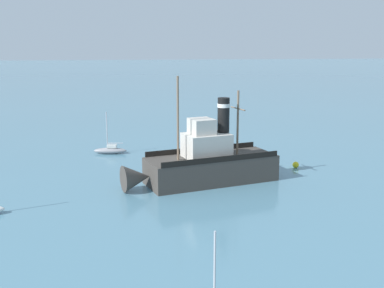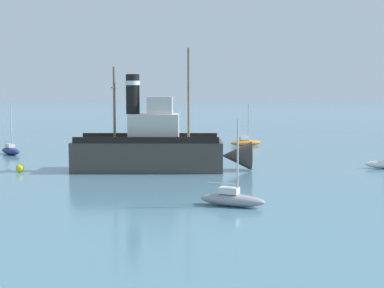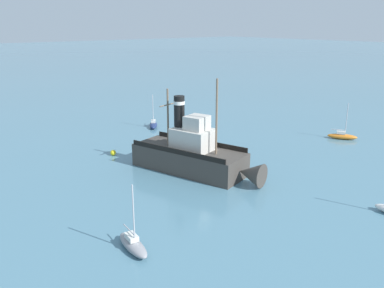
{
  "view_description": "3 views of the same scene",
  "coord_description": "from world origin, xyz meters",
  "px_view_note": "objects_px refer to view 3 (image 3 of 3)",
  "views": [
    {
      "loc": [
        -41.6,
        6.54,
        12.86
      ],
      "look_at": [
        3.52,
        0.46,
        3.08
      ],
      "focal_mm": 45.0,
      "sensor_mm": 36.0,
      "label": 1
    },
    {
      "loc": [
        45.66,
        15.38,
        6.48
      ],
      "look_at": [
        0.09,
        2.5,
        2.18
      ],
      "focal_mm": 55.0,
      "sensor_mm": 36.0,
      "label": 2
    },
    {
      "loc": [
        26.19,
        30.27,
        14.97
      ],
      "look_at": [
        0.07,
        -1.51,
        2.62
      ],
      "focal_mm": 38.0,
      "sensor_mm": 36.0,
      "label": 3
    }
  ],
  "objects_px": {
    "old_tugboat": "(194,155)",
    "sailboat_orange": "(342,136)",
    "sailboat_grey": "(133,244)",
    "sailboat_navy": "(153,124)",
    "mooring_buoy": "(113,153)"
  },
  "relations": [
    {
      "from": "sailboat_orange",
      "to": "sailboat_navy",
      "type": "height_order",
      "value": "same"
    },
    {
      "from": "sailboat_orange",
      "to": "sailboat_navy",
      "type": "xyz_separation_m",
      "value": [
        15.9,
        -21.3,
        0.0
      ]
    },
    {
      "from": "old_tugboat",
      "to": "sailboat_navy",
      "type": "xyz_separation_m",
      "value": [
        -7.29,
        -18.18,
        -1.4
      ]
    },
    {
      "from": "old_tugboat",
      "to": "sailboat_navy",
      "type": "distance_m",
      "value": 19.64
    },
    {
      "from": "old_tugboat",
      "to": "sailboat_grey",
      "type": "relative_size",
      "value": 3.02
    },
    {
      "from": "sailboat_orange",
      "to": "sailboat_grey",
      "type": "bearing_deg",
      "value": 9.37
    },
    {
      "from": "sailboat_orange",
      "to": "sailboat_navy",
      "type": "relative_size",
      "value": 1.0
    },
    {
      "from": "sailboat_navy",
      "to": "mooring_buoy",
      "type": "xyz_separation_m",
      "value": [
        11.17,
        8.07,
        -0.1
      ]
    },
    {
      "from": "old_tugboat",
      "to": "sailboat_orange",
      "type": "relative_size",
      "value": 3.02
    },
    {
      "from": "old_tugboat",
      "to": "sailboat_grey",
      "type": "bearing_deg",
      "value": 35.09
    },
    {
      "from": "sailboat_orange",
      "to": "sailboat_navy",
      "type": "distance_m",
      "value": 26.58
    },
    {
      "from": "sailboat_navy",
      "to": "mooring_buoy",
      "type": "relative_size",
      "value": 7.47
    },
    {
      "from": "sailboat_orange",
      "to": "mooring_buoy",
      "type": "distance_m",
      "value": 30.13
    },
    {
      "from": "old_tugboat",
      "to": "mooring_buoy",
      "type": "xyz_separation_m",
      "value": [
        3.88,
        -10.11,
        -1.5
      ]
    },
    {
      "from": "old_tugboat",
      "to": "sailboat_navy",
      "type": "height_order",
      "value": "old_tugboat"
    }
  ]
}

